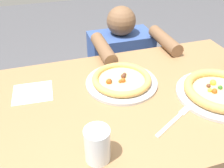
{
  "coord_description": "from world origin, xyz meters",
  "views": [
    {
      "loc": [
        -0.33,
        -0.74,
        1.37
      ],
      "look_at": [
        -0.08,
        0.07,
        0.78
      ],
      "focal_mm": 39.78,
      "sensor_mm": 36.0,
      "label": 1
    }
  ],
  "objects_px": {
    "diner_seated": "(120,80)",
    "pizza_far": "(121,80)",
    "pizza_near": "(220,91)",
    "fork": "(175,120)",
    "water_cup_clear": "(97,144)"
  },
  "relations": [
    {
      "from": "diner_seated",
      "to": "pizza_far",
      "type": "bearing_deg",
      "value": -109.16
    },
    {
      "from": "pizza_far",
      "to": "diner_seated",
      "type": "height_order",
      "value": "diner_seated"
    },
    {
      "from": "diner_seated",
      "to": "pizza_near",
      "type": "bearing_deg",
      "value": -75.79
    },
    {
      "from": "pizza_near",
      "to": "fork",
      "type": "xyz_separation_m",
      "value": [
        -0.24,
        -0.08,
        -0.02
      ]
    },
    {
      "from": "water_cup_clear",
      "to": "fork",
      "type": "distance_m",
      "value": 0.32
    },
    {
      "from": "pizza_near",
      "to": "pizza_far",
      "type": "distance_m",
      "value": 0.4
    },
    {
      "from": "fork",
      "to": "pizza_far",
      "type": "bearing_deg",
      "value": 111.1
    },
    {
      "from": "pizza_far",
      "to": "water_cup_clear",
      "type": "relative_size",
      "value": 2.68
    },
    {
      "from": "pizza_near",
      "to": "fork",
      "type": "distance_m",
      "value": 0.26
    },
    {
      "from": "pizza_near",
      "to": "fork",
      "type": "bearing_deg",
      "value": -162.34
    },
    {
      "from": "fork",
      "to": "diner_seated",
      "type": "xyz_separation_m",
      "value": [
        0.07,
        0.78,
        -0.34
      ]
    },
    {
      "from": "pizza_far",
      "to": "water_cup_clear",
      "type": "xyz_separation_m",
      "value": [
        -0.2,
        -0.36,
        0.04
      ]
    },
    {
      "from": "water_cup_clear",
      "to": "diner_seated",
      "type": "bearing_deg",
      "value": 66.43
    },
    {
      "from": "water_cup_clear",
      "to": "fork",
      "type": "xyz_separation_m",
      "value": [
        0.31,
        0.08,
        -0.06
      ]
    },
    {
      "from": "diner_seated",
      "to": "water_cup_clear",
      "type": "bearing_deg",
      "value": -113.57
    }
  ]
}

